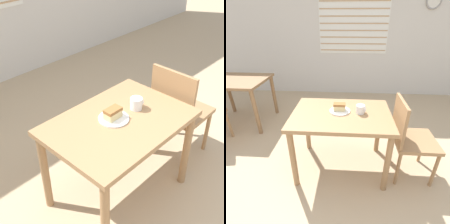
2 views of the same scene
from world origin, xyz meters
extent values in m
plane|color=tan|center=(0.00, 0.00, 0.00)|extent=(14.00, 14.00, 0.00)
cube|color=beige|center=(0.00, 3.03, 1.40)|extent=(10.00, 0.06, 2.80)
cube|color=white|center=(0.21, 2.99, 1.60)|extent=(1.44, 0.01, 1.31)
cube|color=tan|center=(0.21, 2.98, 1.01)|extent=(1.41, 0.01, 0.02)
cube|color=tan|center=(0.21, 2.98, 1.14)|extent=(1.41, 0.01, 0.02)
cube|color=tan|center=(0.21, 2.98, 1.27)|extent=(1.41, 0.01, 0.02)
cube|color=tan|center=(0.21, 2.98, 1.40)|extent=(1.41, 0.01, 0.02)
cube|color=tan|center=(0.21, 2.98, 1.53)|extent=(1.41, 0.01, 0.02)
cube|color=tan|center=(0.21, 2.98, 1.67)|extent=(1.41, 0.01, 0.02)
cube|color=tan|center=(0.21, 2.98, 1.80)|extent=(1.41, 0.01, 0.02)
cube|color=tan|center=(0.21, 2.98, 1.93)|extent=(1.41, 0.01, 0.02)
torus|color=gray|center=(1.72, 2.98, 1.92)|extent=(0.30, 0.03, 0.30)
cylinder|color=silver|center=(1.72, 2.99, 1.92)|extent=(0.25, 0.01, 0.25)
cube|color=#9E754C|center=(0.09, 0.55, 0.72)|extent=(1.04, 0.73, 0.04)
cylinder|color=#9E754C|center=(-0.38, 0.24, 0.35)|extent=(0.06, 0.06, 0.70)
cylinder|color=#9E754C|center=(0.56, 0.24, 0.35)|extent=(0.06, 0.06, 0.70)
cylinder|color=#9E754C|center=(-0.38, 0.87, 0.35)|extent=(0.06, 0.06, 0.70)
cylinder|color=#9E754C|center=(0.56, 0.87, 0.35)|extent=(0.06, 0.06, 0.70)
cube|color=olive|center=(-1.65, 1.50, 0.75)|extent=(0.96, 0.79, 0.04)
cylinder|color=olive|center=(-1.23, 1.16, 0.36)|extent=(0.06, 0.06, 0.73)
cylinder|color=olive|center=(-2.08, 1.85, 0.36)|extent=(0.06, 0.06, 0.73)
cylinder|color=olive|center=(-1.23, 1.85, 0.36)|extent=(0.06, 0.06, 0.73)
cube|color=#9E754C|center=(0.88, 0.50, 0.46)|extent=(0.43, 0.43, 0.04)
cylinder|color=#9E754C|center=(1.07, 0.32, 0.22)|extent=(0.04, 0.04, 0.44)
cylinder|color=#9E754C|center=(1.07, 0.69, 0.22)|extent=(0.04, 0.04, 0.44)
cylinder|color=#9E754C|center=(0.70, 0.32, 0.22)|extent=(0.04, 0.04, 0.44)
cylinder|color=#9E754C|center=(0.70, 0.69, 0.22)|extent=(0.04, 0.04, 0.44)
cube|color=#9E754C|center=(0.68, 0.50, 0.70)|extent=(0.03, 0.41, 0.45)
cylinder|color=#9E754C|center=(-1.61, 1.03, 0.22)|extent=(0.04, 0.04, 0.44)
cylinder|color=white|center=(0.07, 0.59, 0.74)|extent=(0.22, 0.22, 0.01)
cube|color=#E5CC89|center=(0.06, 0.59, 0.78)|extent=(0.12, 0.07, 0.05)
cube|color=#936033|center=(0.06, 0.59, 0.82)|extent=(0.13, 0.07, 0.02)
cylinder|color=white|center=(0.28, 0.56, 0.78)|extent=(0.09, 0.09, 0.09)
torus|color=white|center=(0.33, 0.56, 0.78)|extent=(0.02, 0.07, 0.07)
camera|label=1|loc=(-1.25, -0.65, 2.02)|focal=50.00mm
camera|label=2|loc=(0.16, -1.06, 1.61)|focal=28.00mm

